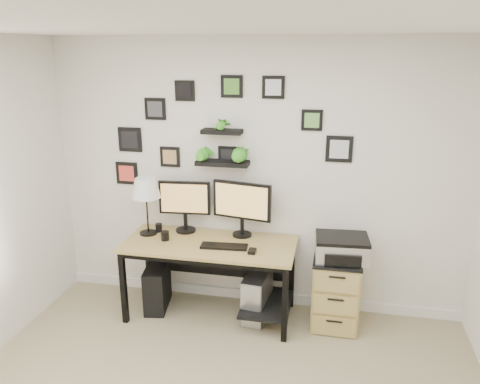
% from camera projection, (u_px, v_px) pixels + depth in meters
% --- Properties ---
extents(room, '(4.00, 4.00, 4.00)m').
position_uv_depth(room, '(254.00, 295.00, 4.82)').
color(room, tan).
rests_on(room, ground).
extents(desk, '(1.60, 0.70, 0.75)m').
position_uv_depth(desk, '(214.00, 254.00, 4.41)').
color(desk, tan).
rests_on(desk, ground).
extents(monitor_left, '(0.50, 0.21, 0.51)m').
position_uv_depth(monitor_left, '(185.00, 203.00, 4.53)').
color(monitor_left, black).
rests_on(monitor_left, desk).
extents(monitor_right, '(0.57, 0.22, 0.54)m').
position_uv_depth(monitor_right, '(242.00, 204.00, 4.42)').
color(monitor_right, black).
rests_on(monitor_right, desk).
extents(keyboard, '(0.43, 0.17, 0.02)m').
position_uv_depth(keyboard, '(224.00, 246.00, 4.25)').
color(keyboard, black).
rests_on(keyboard, desk).
extents(mouse, '(0.07, 0.10, 0.03)m').
position_uv_depth(mouse, '(252.00, 251.00, 4.13)').
color(mouse, black).
rests_on(mouse, desk).
extents(table_lamp, '(0.28, 0.28, 0.56)m').
position_uv_depth(table_lamp, '(146.00, 189.00, 4.43)').
color(table_lamp, black).
rests_on(table_lamp, desk).
extents(mug, '(0.08, 0.08, 0.09)m').
position_uv_depth(mug, '(165.00, 236.00, 4.40)').
color(mug, black).
rests_on(mug, desk).
extents(pen_cup, '(0.07, 0.07, 0.08)m').
position_uv_depth(pen_cup, '(159.00, 228.00, 4.60)').
color(pen_cup, black).
rests_on(pen_cup, desk).
extents(pc_tower_black, '(0.27, 0.47, 0.44)m').
position_uv_depth(pc_tower_black, '(157.00, 286.00, 4.64)').
color(pc_tower_black, black).
rests_on(pc_tower_black, ground).
extents(pc_tower_grey, '(0.25, 0.47, 0.45)m').
position_uv_depth(pc_tower_grey, '(257.00, 296.00, 4.46)').
color(pc_tower_grey, gray).
rests_on(pc_tower_grey, ground).
extents(file_cabinet, '(0.43, 0.53, 0.67)m').
position_uv_depth(file_cabinet, '(336.00, 290.00, 4.33)').
color(file_cabinet, tan).
rests_on(file_cabinet, ground).
extents(printer, '(0.49, 0.41, 0.21)m').
position_uv_depth(printer, '(342.00, 248.00, 4.17)').
color(printer, silver).
rests_on(printer, file_cabinet).
extents(wall_decor, '(2.31, 0.18, 1.09)m').
position_uv_depth(wall_decor, '(219.00, 139.00, 4.36)').
color(wall_decor, black).
rests_on(wall_decor, ground).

